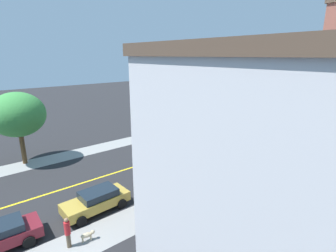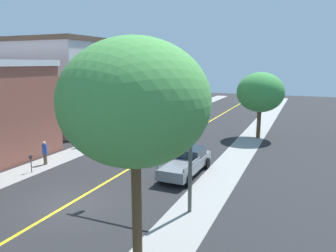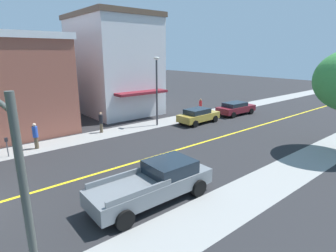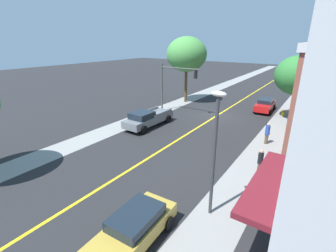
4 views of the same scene
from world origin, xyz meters
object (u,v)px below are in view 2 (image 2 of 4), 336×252
at_px(street_tree_right_corner, 135,103).
at_px(street_lamp, 119,101).
at_px(pedestrian_blue_shirt, 45,152).
at_px(parking_meter, 31,161).
at_px(grey_pickup_truck, 186,162).
at_px(gold_sedan_left_curb, 150,126).
at_px(street_tree_left_near, 260,92).
at_px(traffic_light_mast, 162,139).
at_px(pedestrian_red_shirt, 143,119).
at_px(small_dog, 138,125).
at_px(pedestrian_black_shirt, 80,138).
at_px(maroon_sedan_left_curb, 170,118).

distance_m(street_tree_right_corner, street_lamp, 22.96).
bearing_deg(pedestrian_blue_shirt, parking_meter, -44.12).
bearing_deg(grey_pickup_truck, street_tree_right_corner, -168.94).
bearing_deg(gold_sedan_left_curb, street_tree_left_near, -82.68).
height_order(parking_meter, traffic_light_mast, traffic_light_mast).
distance_m(street_tree_right_corner, pedestrian_blue_shirt, 16.41).
height_order(street_tree_left_near, parking_meter, street_tree_left_near).
height_order(pedestrian_red_shirt, small_dog, pedestrian_red_shirt).
relative_size(grey_pickup_truck, pedestrian_black_shirt, 3.35).
xyz_separation_m(traffic_light_mast, pedestrian_black_shirt, (-12.18, 8.61, -2.90)).
height_order(traffic_light_mast, pedestrian_red_shirt, traffic_light_mast).
relative_size(pedestrian_blue_shirt, pedestrian_black_shirt, 1.05).
xyz_separation_m(grey_pickup_truck, pedestrian_blue_shirt, (-10.81, -2.25, 0.11)).
xyz_separation_m(traffic_light_mast, small_dog, (-11.66, 18.84, -3.44)).
height_order(street_tree_left_near, pedestrian_black_shirt, street_tree_left_near).
relative_size(street_tree_right_corner, pedestrian_blue_shirt, 4.74).
relative_size(street_tree_right_corner, small_dog, 11.04).
distance_m(traffic_light_mast, street_lamp, 17.64).
relative_size(parking_meter, street_lamp, 0.21).
xyz_separation_m(street_tree_left_near, maroon_sedan_left_curb, (-11.62, 3.70, -4.03)).
height_order(grey_pickup_truck, small_dog, grey_pickup_truck).
height_order(street_lamp, gold_sedan_left_curb, street_lamp).
height_order(parking_meter, grey_pickup_truck, grey_pickup_truck).
xyz_separation_m(parking_meter, maroon_sedan_left_curb, (1.79, 21.45, -0.11)).
relative_size(street_tree_right_corner, maroon_sedan_left_curb, 1.86).
xyz_separation_m(street_tree_right_corner, maroon_sedan_left_curb, (-10.57, 28.29, -5.66)).
bearing_deg(pedestrian_blue_shirt, grey_pickup_truck, 43.63).
distance_m(pedestrian_red_shirt, small_dog, 1.14).
distance_m(street_lamp, pedestrian_black_shirt, 5.95).
xyz_separation_m(gold_sedan_left_curb, pedestrian_blue_shirt, (-2.21, -13.86, 0.22)).
xyz_separation_m(street_tree_left_near, street_lamp, (-13.56, -5.51, -0.94)).
xyz_separation_m(street_tree_right_corner, gold_sedan_left_curb, (-10.61, 22.55, -5.65)).
bearing_deg(traffic_light_mast, pedestrian_blue_shirt, -16.14).
distance_m(gold_sedan_left_curb, pedestrian_black_shirt, 9.06).
bearing_deg(pedestrian_black_shirt, small_dog, -140.90).
relative_size(grey_pickup_truck, small_dog, 7.43).
bearing_deg(traffic_light_mast, street_tree_right_corner, 104.53).
distance_m(street_tree_right_corner, parking_meter, 15.18).
relative_size(pedestrian_black_shirt, pedestrian_red_shirt, 0.98).
height_order(parking_meter, street_lamp, street_lamp).
distance_m(street_tree_left_near, grey_pickup_truck, 14.52).
xyz_separation_m(street_tree_right_corner, street_lamp, (-12.51, 19.08, -2.57)).
distance_m(pedestrian_black_shirt, pedestrian_red_shirt, 11.22).
bearing_deg(small_dog, pedestrian_blue_shirt, 13.42).
height_order(street_tree_right_corner, pedestrian_black_shirt, street_tree_right_corner).
bearing_deg(pedestrian_black_shirt, pedestrian_blue_shirt, 50.14).
height_order(street_tree_left_near, pedestrian_red_shirt, street_tree_left_near).
distance_m(street_tree_right_corner, pedestrian_black_shirt, 20.25).
xyz_separation_m(grey_pickup_truck, pedestrian_red_shirt, (-10.85, 14.24, 0.10)).
bearing_deg(gold_sedan_left_curb, pedestrian_black_shirt, 158.31).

